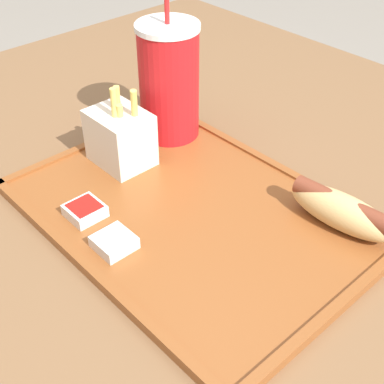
{
  "coord_description": "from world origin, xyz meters",
  "views": [
    {
      "loc": [
        0.37,
        -0.38,
        1.22
      ],
      "look_at": [
        -0.03,
        -0.02,
        0.81
      ],
      "focal_mm": 50.0,
      "sensor_mm": 36.0,
      "label": 1
    }
  ],
  "objects_px": {
    "sauce_cup_mayo": "(114,242)",
    "soda_cup": "(169,81)",
    "fries_carton": "(120,137)",
    "sauce_cup_ketchup": "(85,210)",
    "hot_dog_far": "(342,210)"
  },
  "relations": [
    {
      "from": "sauce_cup_mayo",
      "to": "soda_cup",
      "type": "bearing_deg",
      "value": 124.93
    },
    {
      "from": "fries_carton",
      "to": "sauce_cup_ketchup",
      "type": "xyz_separation_m",
      "value": [
        0.07,
        -0.11,
        -0.03
      ]
    },
    {
      "from": "sauce_cup_mayo",
      "to": "sauce_cup_ketchup",
      "type": "relative_size",
      "value": 1.0
    },
    {
      "from": "soda_cup",
      "to": "sauce_cup_mayo",
      "type": "xyz_separation_m",
      "value": [
        0.15,
        -0.22,
        -0.08
      ]
    },
    {
      "from": "soda_cup",
      "to": "sauce_cup_mayo",
      "type": "relative_size",
      "value": 4.79
    },
    {
      "from": "hot_dog_far",
      "to": "sauce_cup_mayo",
      "type": "height_order",
      "value": "hot_dog_far"
    },
    {
      "from": "soda_cup",
      "to": "fries_carton",
      "type": "height_order",
      "value": "soda_cup"
    },
    {
      "from": "hot_dog_far",
      "to": "sauce_cup_mayo",
      "type": "bearing_deg",
      "value": -124.53
    },
    {
      "from": "soda_cup",
      "to": "fries_carton",
      "type": "bearing_deg",
      "value": -82.46
    },
    {
      "from": "hot_dog_far",
      "to": "sauce_cup_ketchup",
      "type": "xyz_separation_m",
      "value": [
        -0.23,
        -0.22,
        -0.02
      ]
    },
    {
      "from": "soda_cup",
      "to": "fries_carton",
      "type": "relative_size",
      "value": 1.74
    },
    {
      "from": "soda_cup",
      "to": "hot_dog_far",
      "type": "height_order",
      "value": "soda_cup"
    },
    {
      "from": "soda_cup",
      "to": "sauce_cup_mayo",
      "type": "distance_m",
      "value": 0.28
    },
    {
      "from": "sauce_cup_mayo",
      "to": "sauce_cup_ketchup",
      "type": "distance_m",
      "value": 0.07
    },
    {
      "from": "hot_dog_far",
      "to": "sauce_cup_mayo",
      "type": "distance_m",
      "value": 0.28
    }
  ]
}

